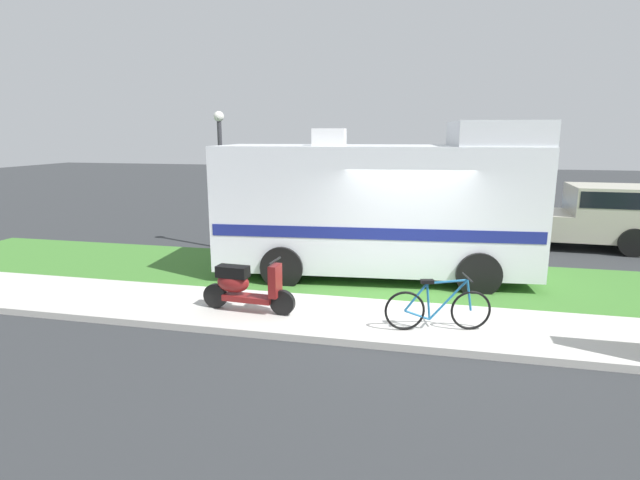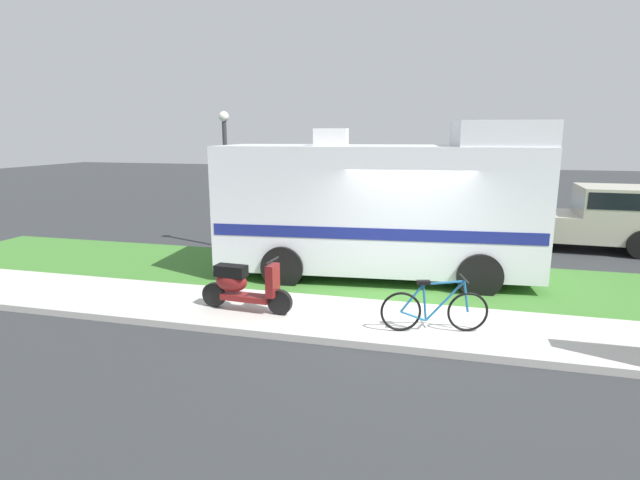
{
  "view_description": "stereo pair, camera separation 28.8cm",
  "coord_description": "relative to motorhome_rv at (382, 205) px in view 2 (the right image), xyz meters",
  "views": [
    {
      "loc": [
        0.45,
        -9.21,
        3.18
      ],
      "look_at": [
        -1.72,
        0.3,
        1.1
      ],
      "focal_mm": 28.02,
      "sensor_mm": 36.0,
      "label": 1
    },
    {
      "loc": [
        0.73,
        -9.14,
        3.18
      ],
      "look_at": [
        -1.72,
        0.3,
        1.1
      ],
      "focal_mm": 28.02,
      "sensor_mm": 36.0,
      "label": 2
    }
  ],
  "objects": [
    {
      "name": "ground_plane",
      "position": [
        0.69,
        -1.76,
        -1.64
      ],
      "size": [
        80.0,
        80.0,
        0.0
      ],
      "primitive_type": "plane",
      "color": "#2D3033"
    },
    {
      "name": "sidewalk",
      "position": [
        0.69,
        -2.96,
        -1.58
      ],
      "size": [
        24.0,
        2.0,
        0.12
      ],
      "color": "beige",
      "rests_on": "ground"
    },
    {
      "name": "grass_strip",
      "position": [
        0.69,
        -0.26,
        -1.6
      ],
      "size": [
        24.0,
        3.4,
        0.08
      ],
      "color": "#3D752D",
      "rests_on": "ground"
    },
    {
      "name": "motorhome_rv",
      "position": [
        0.0,
        0.0,
        0.0
      ],
      "size": [
        6.98,
        3.0,
        3.43
      ],
      "color": "silver",
      "rests_on": "ground"
    },
    {
      "name": "scooter",
      "position": [
        -2.01,
        -3.11,
        -1.06
      ],
      "size": [
        1.72,
        0.5,
        0.97
      ],
      "color": "black",
      "rests_on": "ground"
    },
    {
      "name": "bicycle",
      "position": [
        1.3,
        -3.26,
        -1.15
      ],
      "size": [
        1.66,
        0.58,
        0.88
      ],
      "color": "black",
      "rests_on": "ground"
    },
    {
      "name": "pickup_truck_near",
      "position": [
        5.29,
        4.33,
        -0.69
      ],
      "size": [
        5.63,
        2.22,
        1.77
      ],
      "color": "#B7B29E",
      "rests_on": "ground"
    },
    {
      "name": "pickup_truck_far",
      "position": [
        1.14,
        7.33,
        -0.64
      ],
      "size": [
        5.67,
        2.2,
        1.89
      ],
      "color": "#1E478C",
      "rests_on": "ground"
    },
    {
      "name": "street_lamp_post",
      "position": [
        -4.56,
        1.84,
        0.69
      ],
      "size": [
        0.28,
        0.28,
        3.77
      ],
      "color": "#333338",
      "rests_on": "ground"
    }
  ]
}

